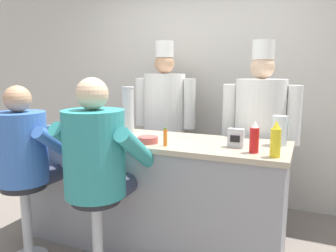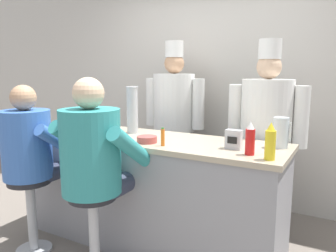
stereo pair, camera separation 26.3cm
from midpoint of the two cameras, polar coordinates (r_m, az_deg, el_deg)
name	(u,v)px [view 2 (the right image)]	position (r m, az deg, el deg)	size (l,w,h in m)	color
wall_back	(208,85)	(3.92, 8.89, 7.00)	(10.00, 0.06, 2.70)	beige
diner_counter	(148,191)	(2.91, -0.80, -11.27)	(2.32, 0.68, 0.96)	gray
ketchup_bottle_red	(250,139)	(2.28, 17.34, -2.27)	(0.06, 0.06, 0.23)	red
mustard_bottle_yellow	(270,142)	(2.20, 20.71, -2.72)	(0.07, 0.07, 0.24)	yellow
hot_sauce_bottle_orange	(163,137)	(2.45, 2.15, -1.97)	(0.03, 0.03, 0.14)	orange
water_pitcher_clear	(281,133)	(2.57, 21.85, -1.10)	(0.13, 0.11, 0.22)	silver
breakfast_plate	(97,132)	(2.97, -9.87, -1.10)	(0.27, 0.27, 0.05)	white
cereal_bowl	(147,139)	(2.57, -0.77, -2.37)	(0.16, 0.16, 0.05)	#B24C47
coffee_mug_blue	(59,128)	(3.09, -16.16, -0.38)	(0.13, 0.08, 0.09)	#4C7AB2
cup_stack_steel	(132,110)	(2.95, -3.72, 2.82)	(0.11, 0.11, 0.42)	#B7BABF
napkin_dispenser_chrome	(234,139)	(2.43, 14.42, -2.30)	(0.12, 0.07, 0.14)	silver
diner_seated_blue	(31,150)	(2.86, -20.45, -3.90)	(0.60, 0.59, 1.41)	#B2B5BA
diner_seated_teal	(94,156)	(2.39, -9.63, -5.28)	(0.65, 0.64, 1.47)	#B2B5BA
cook_in_whites_near	(174,117)	(3.68, 3.11, 1.63)	(0.72, 0.46, 1.84)	#232328
cook_in_whites_far	(266,132)	(3.08, 19.05, -0.98)	(0.70, 0.45, 1.79)	#232328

